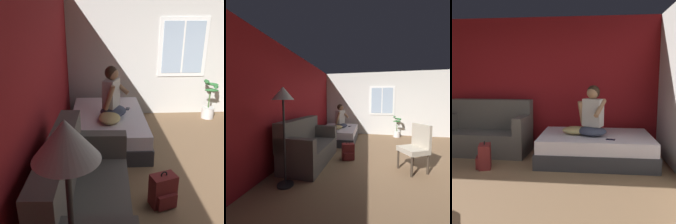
{
  "view_description": "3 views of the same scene",
  "coord_description": "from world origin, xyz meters",
  "views": [
    {
      "loc": [
        -2.69,
        2.18,
        2.18
      ],
      "look_at": [
        0.85,
        2.01,
        0.83
      ],
      "focal_mm": 42.0,
      "sensor_mm": 36.0,
      "label": 1
    },
    {
      "loc": [
        -3.77,
        0.97,
        1.46
      ],
      "look_at": [
        0.63,
        1.87,
        1.13
      ],
      "focal_mm": 24.0,
      "sensor_mm": 36.0,
      "label": 2
    },
    {
      "loc": [
        1.61,
        -2.56,
        1.51
      ],
      "look_at": [
        1.14,
        1.77,
        0.91
      ],
      "focal_mm": 42.0,
      "sensor_mm": 36.0,
      "label": 3
    }
  ],
  "objects": [
    {
      "name": "cell_phone",
      "position": [
        1.92,
        1.67,
        0.48
      ],
      "size": [
        0.16,
        0.1,
        0.01
      ],
      "primitive_type": "cube",
      "rotation": [
        0.0,
        0.0,
        4.46
      ],
      "color": "black",
      "rests_on": "bed"
    },
    {
      "name": "throw_pillow",
      "position": [
        1.32,
        2.03,
        0.55
      ],
      "size": [
        0.48,
        0.36,
        0.14
      ],
      "primitive_type": "ellipsoid",
      "rotation": [
        0.0,
        0.0,
        -0.01
      ],
      "color": "tan",
      "rests_on": "bed"
    },
    {
      "name": "wall_back_accent",
      "position": [
        0.0,
        2.95,
        1.35
      ],
      "size": [
        10.85,
        0.16,
        2.7
      ],
      "primitive_type": "cube",
      "color": "maroon",
      "rests_on": "ground"
    },
    {
      "name": "backpack",
      "position": [
        -0.15,
        1.45,
        0.19
      ],
      "size": [
        0.3,
        0.34,
        0.46
      ],
      "color": "maroon",
      "rests_on": "ground"
    },
    {
      "name": "bed",
      "position": [
        1.68,
        2.05,
        0.24
      ],
      "size": [
        2.01,
        1.32,
        0.48
      ],
      "color": "#2D2D33",
      "rests_on": "ground"
    },
    {
      "name": "person_seated",
      "position": [
        1.62,
        1.97,
        0.84
      ],
      "size": [
        0.66,
        0.62,
        0.88
      ],
      "color": "#383D51",
      "rests_on": "bed"
    },
    {
      "name": "couch",
      "position": [
        -0.46,
        2.37,
        0.39
      ],
      "size": [
        1.73,
        0.88,
        1.04
      ],
      "color": "#514C47",
      "rests_on": "ground"
    }
  ]
}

